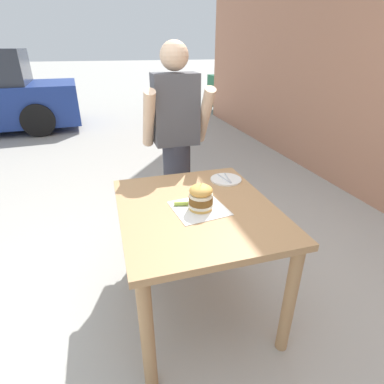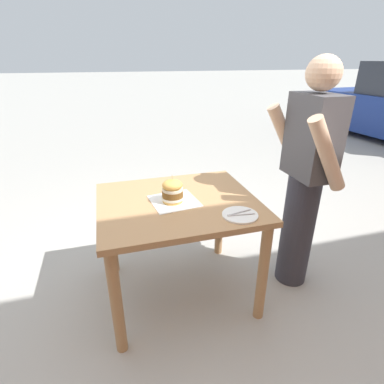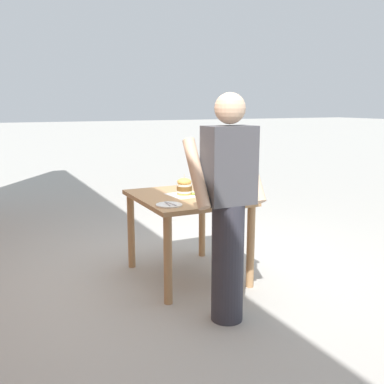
{
  "view_description": "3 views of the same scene",
  "coord_description": "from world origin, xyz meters",
  "views": [
    {
      "loc": [
        -0.47,
        -1.49,
        1.65
      ],
      "look_at": [
        0.0,
        0.1,
        0.83
      ],
      "focal_mm": 28.0,
      "sensor_mm": 36.0,
      "label": 1
    },
    {
      "loc": [
        1.77,
        -0.42,
        1.67
      ],
      "look_at": [
        0.0,
        0.1,
        0.83
      ],
      "focal_mm": 28.0,
      "sensor_mm": 36.0,
      "label": 2
    },
    {
      "loc": [
        1.72,
        3.65,
        1.61
      ],
      "look_at": [
        0.0,
        0.1,
        0.83
      ],
      "focal_mm": 42.0,
      "sensor_mm": 36.0,
      "label": 3
    }
  ],
  "objects": [
    {
      "name": "sandwich",
      "position": [
        0.01,
        -0.04,
        0.86
      ],
      "size": [
        0.14,
        0.14,
        0.19
      ],
      "color": "gold",
      "rests_on": "serving_paper"
    },
    {
      "name": "patio_table",
      "position": [
        0.0,
        0.0,
        0.66
      ],
      "size": [
        0.91,
        1.06,
        0.78
      ],
      "color": "tan",
      "rests_on": "ground"
    },
    {
      "name": "pickle_spear",
      "position": [
        -0.08,
        0.03,
        0.8
      ],
      "size": [
        0.1,
        0.04,
        0.02
      ],
      "primitive_type": "cylinder",
      "rotation": [
        0.0,
        1.57,
        2.94
      ],
      "color": "#8EA83D",
      "rests_on": "serving_paper"
    },
    {
      "name": "ground_plane",
      "position": [
        0.0,
        0.0,
        0.0
      ],
      "size": [
        80.0,
        80.0,
        0.0
      ],
      "primitive_type": "plane",
      "color": "#ADAAA3"
    },
    {
      "name": "serving_paper",
      "position": [
        0.01,
        -0.03,
        0.79
      ],
      "size": [
        0.33,
        0.33,
        0.0
      ],
      "primitive_type": "cube",
      "rotation": [
        0.0,
        0.0,
        0.12
      ],
      "color": "white",
      "rests_on": "patio_table"
    },
    {
      "name": "side_plate_with_forks",
      "position": [
        0.32,
        0.31,
        0.79
      ],
      "size": [
        0.22,
        0.22,
        0.02
      ],
      "color": "white",
      "rests_on": "patio_table"
    },
    {
      "name": "diner_across_table",
      "position": [
        0.1,
        0.91,
        0.88
      ],
      "size": [
        0.55,
        0.35,
        1.69
      ],
      "color": "#33333D",
      "rests_on": "ground"
    }
  ]
}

